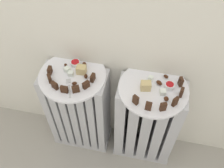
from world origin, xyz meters
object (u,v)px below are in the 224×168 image
(fork, at_px, (69,87))
(jam_bowl_right, at_px, (169,86))
(radiator_left, at_px, (79,111))
(plate_left, at_px, (72,76))
(radiator_right, at_px, (146,123))
(plate_right, at_px, (153,89))
(jam_bowl_left, at_px, (75,63))

(fork, bearing_deg, jam_bowl_right, 11.35)
(radiator_left, height_order, plate_left, plate_left)
(radiator_left, xyz_separation_m, radiator_right, (0.36, 0.00, 0.00))
(plate_right, bearing_deg, fork, -168.88)
(plate_right, height_order, fork, fork)
(plate_left, relative_size, fork, 2.99)
(jam_bowl_left, bearing_deg, radiator_right, -9.66)
(fork, bearing_deg, plate_left, 96.27)
(radiator_left, xyz_separation_m, plate_right, (0.36, 0.00, 0.29))
(plate_left, bearing_deg, radiator_right, 0.00)
(jam_bowl_left, relative_size, jam_bowl_right, 1.08)
(plate_right, bearing_deg, jam_bowl_left, 170.34)
(radiator_right, relative_size, fork, 5.55)
(radiator_right, height_order, jam_bowl_right, jam_bowl_right)
(plate_left, xyz_separation_m, fork, (0.01, -0.07, 0.01))
(jam_bowl_right, xyz_separation_m, fork, (-0.42, -0.08, -0.01))
(radiator_left, height_order, jam_bowl_left, jam_bowl_left)
(plate_left, relative_size, plate_right, 1.00)
(jam_bowl_right, bearing_deg, plate_left, -178.07)
(plate_left, xyz_separation_m, jam_bowl_right, (0.43, 0.01, 0.02))
(plate_left, height_order, jam_bowl_left, jam_bowl_left)
(radiator_left, relative_size, plate_right, 1.85)
(plate_left, bearing_deg, plate_right, 0.00)
(radiator_right, distance_m, plate_right, 0.29)
(plate_right, xyz_separation_m, jam_bowl_left, (-0.37, 0.06, 0.02))
(jam_bowl_right, bearing_deg, radiator_right, -167.40)
(radiator_right, distance_m, fork, 0.47)
(radiator_left, height_order, radiator_right, same)
(radiator_right, xyz_separation_m, plate_right, (0.00, -0.00, 0.29))
(radiator_left, bearing_deg, fork, -83.73)
(plate_right, bearing_deg, jam_bowl_right, 12.60)
(fork, bearing_deg, jam_bowl_left, 95.07)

